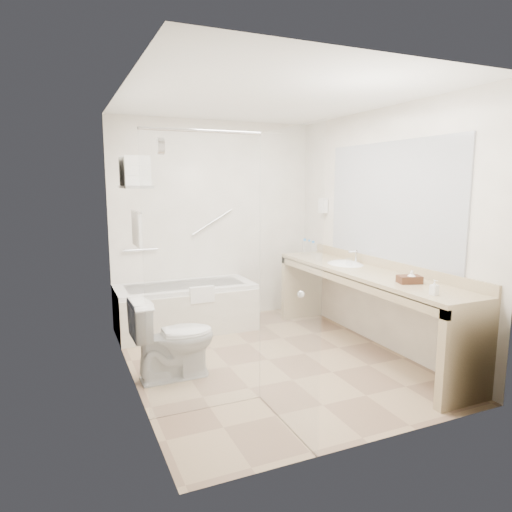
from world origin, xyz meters
name	(u,v)px	position (x,y,z in m)	size (l,w,h in m)	color
floor	(268,360)	(0.00, 0.00, 0.00)	(3.20, 3.20, 0.00)	tan
ceiling	(269,98)	(0.00, 0.00, 2.50)	(2.60, 3.20, 0.10)	white
wall_back	(215,222)	(0.00, 1.60, 1.25)	(2.60, 0.10, 2.50)	white
wall_front	(376,261)	(0.00, -1.60, 1.25)	(2.60, 0.10, 2.50)	white
wall_left	(128,242)	(-1.30, 0.00, 1.25)	(0.10, 3.20, 2.50)	white
wall_right	(379,229)	(1.30, 0.00, 1.25)	(0.10, 3.20, 2.50)	white
bathtub	(186,307)	(-0.50, 1.24, 0.28)	(1.60, 0.73, 0.59)	silver
grab_bar_short	(140,250)	(-0.95, 1.56, 0.95)	(0.03, 0.03, 0.40)	silver
grab_bar_long	(212,222)	(-0.05, 1.56, 1.25)	(0.03, 0.03, 0.60)	silver
shower_enclosure	(244,277)	(-0.63, -0.93, 1.07)	(0.96, 0.91, 2.11)	silver
towel_shelf	(135,181)	(-1.17, 0.35, 1.75)	(0.24, 0.55, 0.81)	silver
vanity_counter	(364,290)	(1.02, -0.15, 0.64)	(0.55, 2.70, 0.95)	tan
sink	(345,267)	(1.05, 0.25, 0.82)	(0.40, 0.52, 0.14)	silver
faucet	(356,256)	(1.20, 0.25, 0.93)	(0.03, 0.03, 0.14)	silver
mirror	(389,201)	(1.29, -0.15, 1.55)	(0.02, 2.00, 1.20)	#A6AAB2
hairdryer_unit	(323,206)	(1.25, 1.05, 1.45)	(0.08, 0.10, 0.18)	white
toilet	(173,338)	(-0.95, -0.03, 0.36)	(0.42, 0.74, 0.73)	silver
amenity_basket	(409,279)	(1.02, -0.79, 0.88)	(0.20, 0.13, 0.07)	#4F2F1C
soap_bottle_a	(434,292)	(0.89, -1.22, 0.88)	(0.05, 0.12, 0.06)	white
soap_bottle_b	(411,278)	(1.03, -0.81, 0.90)	(0.09, 0.12, 0.09)	white
water_bottle_left	(309,247)	(1.08, 1.09, 0.93)	(0.05, 0.05, 0.17)	silver
water_bottle_mid	(305,248)	(0.96, 0.99, 0.94)	(0.06, 0.06, 0.20)	silver
water_bottle_right	(313,250)	(0.97, 0.80, 0.94)	(0.06, 0.06, 0.20)	silver
drinking_glass_near	(319,258)	(0.86, 0.49, 0.90)	(0.08, 0.08, 0.10)	silver
drinking_glass_far	(349,262)	(1.00, 0.10, 0.90)	(0.07, 0.07, 0.09)	silver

